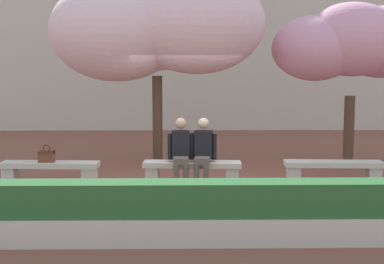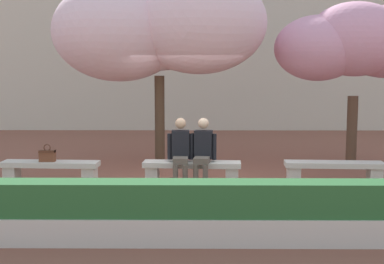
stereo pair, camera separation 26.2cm
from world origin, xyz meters
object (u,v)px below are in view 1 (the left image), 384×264
(stone_bench_near_west, at_px, (192,169))
(cherry_tree_main, at_px, (155,28))
(person_seated_left, at_px, (181,149))
(person_seated_right, at_px, (203,149))
(stone_bench_center, at_px, (333,169))
(handbag, at_px, (47,156))
(stone_bench_west_end, at_px, (50,169))
(cherry_tree_secondary, at_px, (353,43))

(stone_bench_near_west, height_order, cherry_tree_main, cherry_tree_main)
(person_seated_left, relative_size, person_seated_right, 1.00)
(stone_bench_center, distance_m, cherry_tree_main, 4.96)
(handbag, bearing_deg, person_seated_right, -0.63)
(stone_bench_near_west, distance_m, cherry_tree_main, 3.57)
(stone_bench_near_west, distance_m, stone_bench_center, 2.73)
(stone_bench_center, relative_size, handbag, 5.60)
(stone_bench_west_end, relative_size, stone_bench_near_west, 1.00)
(stone_bench_west_end, height_order, stone_bench_near_west, same)
(stone_bench_west_end, xyz_separation_m, person_seated_right, (2.94, -0.05, 0.39))
(stone_bench_west_end, bearing_deg, stone_bench_near_west, 0.00)
(person_seated_left, bearing_deg, person_seated_right, 0.10)
(person_seated_right, bearing_deg, cherry_tree_secondary, 30.33)
(person_seated_right, distance_m, cherry_tree_main, 3.36)
(handbag, relative_size, cherry_tree_main, 0.07)
(stone_bench_near_west, bearing_deg, stone_bench_center, 0.00)
(person_seated_left, bearing_deg, stone_bench_west_end, 178.78)
(stone_bench_near_west, height_order, cherry_tree_secondary, cherry_tree_secondary)
(stone_bench_center, distance_m, person_seated_left, 2.98)
(stone_bench_west_end, relative_size, person_seated_right, 1.47)
(person_seated_right, bearing_deg, stone_bench_center, 1.20)
(stone_bench_near_west, height_order, person_seated_right, person_seated_right)
(person_seated_right, distance_m, handbag, 2.99)
(stone_bench_west_end, bearing_deg, stone_bench_center, 0.00)
(handbag, bearing_deg, cherry_tree_secondary, 17.13)
(stone_bench_center, height_order, handbag, handbag)
(stone_bench_west_end, distance_m, handbag, 0.28)
(person_seated_left, height_order, cherry_tree_main, cherry_tree_main)
(stone_bench_center, height_order, cherry_tree_secondary, cherry_tree_secondary)
(stone_bench_near_west, height_order, handbag, handbag)
(stone_bench_center, relative_size, person_seated_left, 1.47)
(stone_bench_center, relative_size, cherry_tree_main, 0.39)
(stone_bench_west_end, bearing_deg, handbag, -156.70)
(cherry_tree_secondary, bearing_deg, stone_bench_near_west, -151.75)
(stone_bench_west_end, xyz_separation_m, person_seated_left, (2.52, -0.05, 0.39))
(stone_bench_west_end, height_order, person_seated_left, person_seated_left)
(person_seated_left, distance_m, handbag, 2.57)
(stone_bench_west_end, distance_m, cherry_tree_secondary, 7.13)
(stone_bench_west_end, distance_m, stone_bench_near_west, 2.73)
(stone_bench_near_west, distance_m, cherry_tree_secondary, 4.84)
(person_seated_left, xyz_separation_m, cherry_tree_secondary, (3.87, 2.02, 2.09))
(stone_bench_center, distance_m, cherry_tree_secondary, 3.30)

